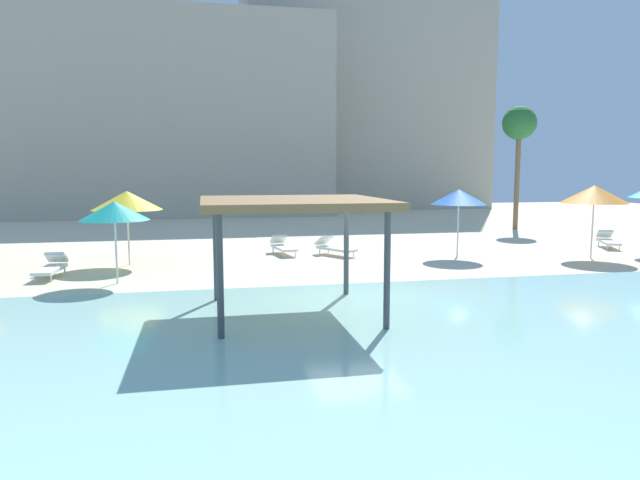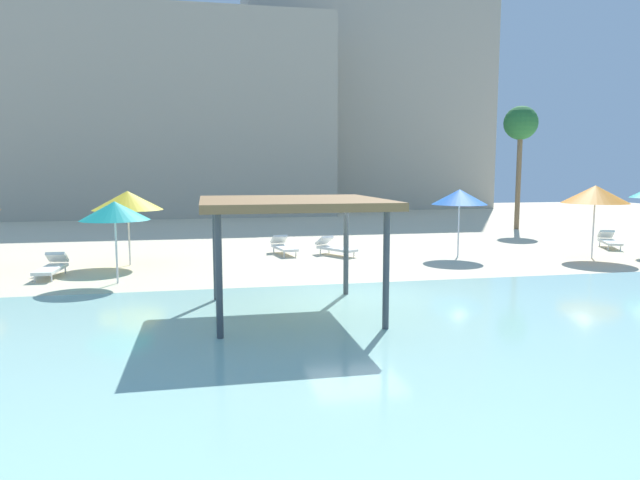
# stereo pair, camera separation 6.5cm
# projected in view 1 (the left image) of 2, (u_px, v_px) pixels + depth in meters

# --- Properties ---
(ground_plane) EXTENTS (80.00, 80.00, 0.00)m
(ground_plane) POSITION_uv_depth(u_px,v_px,m) (357.00, 296.00, 15.31)
(ground_plane) COLOR beige
(lagoon_water) EXTENTS (44.00, 13.50, 0.04)m
(lagoon_water) POSITION_uv_depth(u_px,v_px,m) (434.00, 358.00, 10.20)
(lagoon_water) COLOR #99D1C6
(lagoon_water) RESTS_ON ground
(shade_pavilion) EXTENTS (4.15, 4.15, 2.72)m
(shade_pavilion) POSITION_uv_depth(u_px,v_px,m) (293.00, 206.00, 13.03)
(shade_pavilion) COLOR #42474C
(shade_pavilion) RESTS_ON ground
(beach_umbrella_yellow_0) EXTENTS (2.44, 2.44, 2.66)m
(beach_umbrella_yellow_0) POSITION_uv_depth(u_px,v_px,m) (127.00, 201.00, 20.01)
(beach_umbrella_yellow_0) COLOR silver
(beach_umbrella_yellow_0) RESTS_ON ground
(beach_umbrella_orange_1) EXTENTS (2.47, 2.47, 2.81)m
(beach_umbrella_orange_1) POSITION_uv_depth(u_px,v_px,m) (594.00, 194.00, 21.65)
(beach_umbrella_orange_1) COLOR silver
(beach_umbrella_orange_1) RESTS_ON ground
(beach_umbrella_teal_2) EXTENTS (2.04, 2.04, 2.47)m
(beach_umbrella_teal_2) POSITION_uv_depth(u_px,v_px,m) (114.00, 211.00, 16.74)
(beach_umbrella_teal_2) COLOR silver
(beach_umbrella_teal_2) RESTS_ON ground
(beach_umbrella_blue_3) EXTENTS (2.14, 2.14, 2.65)m
(beach_umbrella_blue_3) POSITION_uv_depth(u_px,v_px,m) (459.00, 197.00, 21.99)
(beach_umbrella_blue_3) COLOR silver
(beach_umbrella_blue_3) RESTS_ON ground
(lounge_chair_1) EXTENTS (1.48, 1.94, 0.74)m
(lounge_chair_1) POSITION_uv_depth(u_px,v_px,m) (333.00, 247.00, 22.67)
(lounge_chair_1) COLOR white
(lounge_chair_1) RESTS_ON ground
(lounge_chair_2) EXTENTS (0.91, 1.97, 0.74)m
(lounge_chair_2) POSITION_uv_depth(u_px,v_px,m) (283.00, 246.00, 22.95)
(lounge_chair_2) COLOR white
(lounge_chair_2) RESTS_ON ground
(lounge_chair_3) EXTENTS (1.34, 1.97, 0.74)m
(lounge_chair_3) POSITION_uv_depth(u_px,v_px,m) (608.00, 240.00, 24.87)
(lounge_chair_3) COLOR white
(lounge_chair_3) RESTS_ON ground
(lounge_chair_4) EXTENTS (0.69, 1.92, 0.74)m
(lounge_chair_4) POSITION_uv_depth(u_px,v_px,m) (51.00, 267.00, 18.01)
(lounge_chair_4) COLOR white
(lounge_chair_4) RESTS_ON ground
(palm_tree_1) EXTENTS (1.90, 1.90, 7.00)m
(palm_tree_1) POSITION_uv_depth(u_px,v_px,m) (519.00, 126.00, 32.12)
(palm_tree_1) COLOR brown
(palm_tree_1) RESTS_ON ground
(hotel_block_0) EXTENTS (23.72, 10.93, 14.68)m
(hotel_block_0) POSITION_uv_depth(u_px,v_px,m) (171.00, 119.00, 43.86)
(hotel_block_0) COLOR #B2A893
(hotel_block_0) RESTS_ON ground
(hotel_block_1) EXTENTS (21.53, 9.99, 21.50)m
(hotel_block_1) POSITION_uv_depth(u_px,v_px,m) (362.00, 90.00, 51.96)
(hotel_block_1) COLOR #B2A893
(hotel_block_1) RESTS_ON ground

